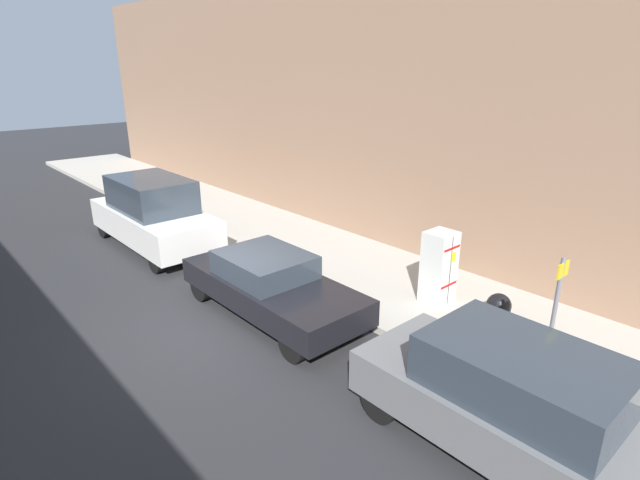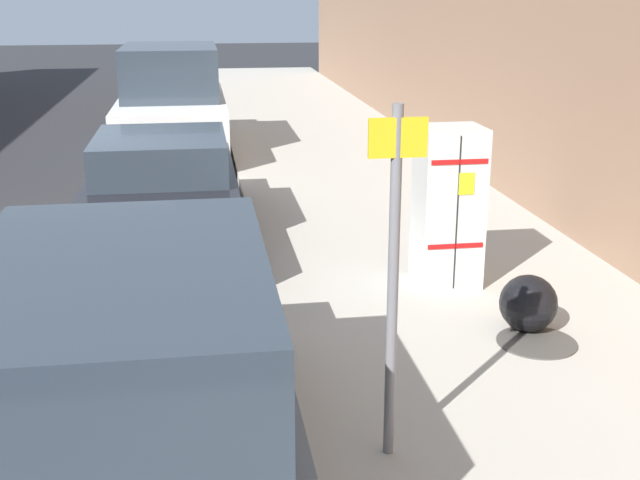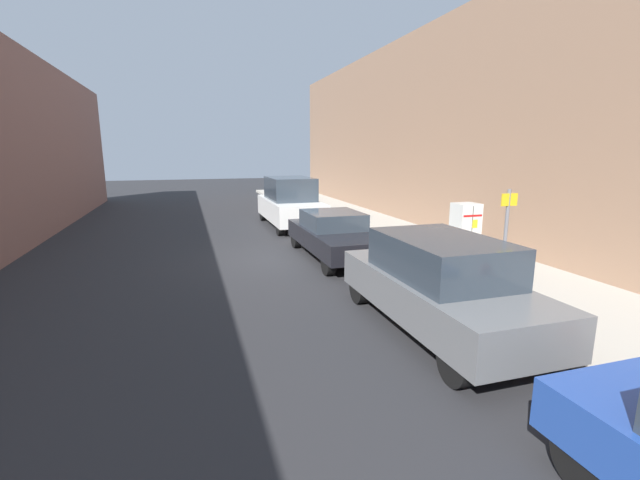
{
  "view_description": "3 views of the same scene",
  "coord_description": "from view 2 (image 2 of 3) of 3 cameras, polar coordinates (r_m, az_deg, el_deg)",
  "views": [
    {
      "loc": [
        4.73,
        8.5,
        5.29
      ],
      "look_at": [
        -2.3,
        0.63,
        1.54
      ],
      "focal_mm": 28.0,
      "sensor_mm": 36.0,
      "label": 1
    },
    {
      "loc": [
        -1.58,
        10.32,
        3.14
      ],
      "look_at": [
        -2.63,
        3.36,
        0.93
      ],
      "focal_mm": 45.0,
      "sensor_mm": 36.0,
      "label": 2
    },
    {
      "loc": [
        3.15,
        12.44,
        3.21
      ],
      "look_at": [
        0.1,
        2.65,
        1.08
      ],
      "focal_mm": 24.0,
      "sensor_mm": 36.0,
      "label": 3
    }
  ],
  "objects": [
    {
      "name": "sidewalk_slab",
      "position": [
        11.07,
        5.16,
        1.29
      ],
      "size": [
        3.92,
        44.0,
        0.16
      ],
      "primitive_type": "cube",
      "color": "#B2ADA0",
      "rests_on": "ground"
    },
    {
      "name": "ground_plane",
      "position": [
        10.9,
        -16.57,
        -0.08
      ],
      "size": [
        80.0,
        80.0,
        0.0
      ],
      "primitive_type": "plane",
      "color": "#28282B"
    },
    {
      "name": "parked_suv_gray",
      "position": [
        4.84,
        -13.66,
        -10.91
      ],
      "size": [
        1.9,
        4.64,
        1.73
      ],
      "color": "slate",
      "rests_on": "ground"
    },
    {
      "name": "parked_sedan_dark",
      "position": [
        10.27,
        -11.15,
        3.47
      ],
      "size": [
        1.84,
        4.63,
        1.39
      ],
      "color": "black",
      "rests_on": "ground"
    },
    {
      "name": "street_sign_post",
      "position": [
        5.03,
        5.25,
        -1.95
      ],
      "size": [
        0.36,
        0.07,
        2.34
      ],
      "color": "slate",
      "rests_on": "sidewalk_slab"
    },
    {
      "name": "discarded_refrigerator",
      "position": [
        8.39,
        9.1,
        2.36
      ],
      "size": [
        0.64,
        0.6,
        1.66
      ],
      "color": "silver",
      "rests_on": "sidewalk_slab"
    },
    {
      "name": "manhole_cover",
      "position": [
        7.36,
        15.15,
        -7.03
      ],
      "size": [
        0.7,
        0.7,
        0.02
      ],
      "primitive_type": "cylinder",
      "color": "#47443F",
      "rests_on": "sidewalk_slab"
    },
    {
      "name": "trash_bag",
      "position": [
        7.51,
        14.59,
        -4.38
      ],
      "size": [
        0.52,
        0.52,
        0.52
      ],
      "primitive_type": "sphere",
      "color": "black",
      "rests_on": "sidewalk_slab"
    },
    {
      "name": "parked_van_white",
      "position": [
        15.96,
        -10.47,
        9.56
      ],
      "size": [
        1.99,
        5.0,
        2.12
      ],
      "color": "silver",
      "rests_on": "ground"
    }
  ]
}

